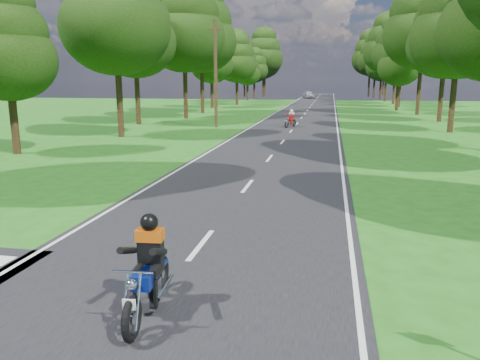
# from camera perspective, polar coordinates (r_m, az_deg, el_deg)

# --- Properties ---
(ground) EXTENTS (160.00, 160.00, 0.00)m
(ground) POSITION_cam_1_polar(r_m,az_deg,el_deg) (8.84, -8.34, -12.28)
(ground) COLOR #205914
(ground) RESTS_ON ground
(main_road) EXTENTS (7.00, 140.00, 0.02)m
(main_road) POSITION_cam_1_polar(r_m,az_deg,el_deg) (57.76, 8.24, 8.41)
(main_road) COLOR black
(main_road) RESTS_ON ground
(road_markings) EXTENTS (7.40, 140.00, 0.01)m
(road_markings) POSITION_cam_1_polar(r_m,az_deg,el_deg) (55.90, 8.00, 8.32)
(road_markings) COLOR silver
(road_markings) RESTS_ON main_road
(treeline) EXTENTS (40.00, 115.35, 14.78)m
(treeline) POSITION_cam_1_polar(r_m,az_deg,el_deg) (67.82, 10.14, 15.86)
(treeline) COLOR black
(treeline) RESTS_ON ground
(telegraph_pole) EXTENTS (1.20, 0.26, 8.00)m
(telegraph_pole) POSITION_cam_1_polar(r_m,az_deg,el_deg) (36.64, -2.98, 12.80)
(telegraph_pole) COLOR #382616
(telegraph_pole) RESTS_ON ground
(rider_near_blue) EXTENTS (0.80, 1.94, 1.58)m
(rider_near_blue) POSITION_cam_1_polar(r_m,az_deg,el_deg) (7.50, -11.28, -10.25)
(rider_near_blue) COLOR navy
(rider_near_blue) RESTS_ON main_road
(rider_far_red) EXTENTS (1.07, 1.73, 1.36)m
(rider_far_red) POSITION_cam_1_polar(r_m,az_deg,el_deg) (36.74, 6.18, 7.49)
(rider_far_red) COLOR maroon
(rider_far_red) RESTS_ON main_road
(distant_car) EXTENTS (3.02, 4.53, 1.43)m
(distant_car) POSITION_cam_1_polar(r_m,az_deg,el_deg) (95.17, 8.33, 10.26)
(distant_car) COLOR silver
(distant_car) RESTS_ON main_road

